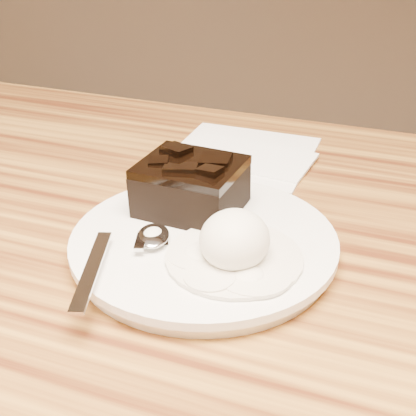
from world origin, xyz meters
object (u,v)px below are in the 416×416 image
(brownie, at_px, (191,190))
(napkin, at_px, (241,153))
(plate, at_px, (204,246))
(spoon, at_px, (153,238))
(ice_cream_scoop, at_px, (235,240))

(brownie, relative_size, napkin, 0.55)
(plate, xyz_separation_m, spoon, (-0.04, -0.02, 0.01))
(brownie, bearing_deg, spoon, -97.54)
(plate, height_order, ice_cream_scoop, ice_cream_scoop)
(spoon, bearing_deg, napkin, 71.09)
(plate, relative_size, brownie, 2.61)
(plate, distance_m, spoon, 0.04)
(ice_cream_scoop, bearing_deg, brownie, 133.95)
(plate, distance_m, brownie, 0.06)
(plate, height_order, napkin, plate)
(napkin, bearing_deg, spoon, -90.61)
(plate, relative_size, napkin, 1.43)
(ice_cream_scoop, relative_size, napkin, 0.37)
(ice_cream_scoop, distance_m, napkin, 0.24)
(spoon, bearing_deg, brownie, 64.16)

